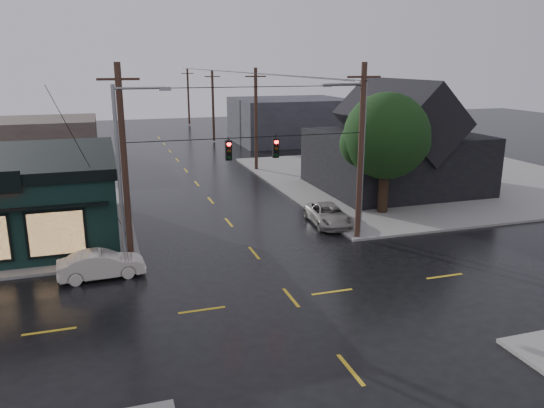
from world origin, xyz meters
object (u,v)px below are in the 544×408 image
object	(u,v)px
utility_pole_ne	(357,239)
corner_tree	(386,136)
sedan_cream	(101,265)
utility_pole_nw	(132,263)
suv_silver	(328,215)

from	to	relation	value
utility_pole_ne	corner_tree	bearing A→B (deg)	46.52
sedan_cream	utility_pole_nw	bearing A→B (deg)	-46.96
utility_pole_nw	sedan_cream	size ratio (longest dim) A/B	2.49
corner_tree	utility_pole_nw	distance (m)	18.40
sedan_cream	suv_silver	bearing A→B (deg)	-74.99
sedan_cream	suv_silver	distance (m)	14.73
suv_silver	utility_pole_ne	bearing A→B (deg)	-76.15
sedan_cream	suv_silver	xyz separation A→B (m)	(13.96, 4.68, -0.02)
corner_tree	utility_pole_ne	bearing A→B (deg)	-133.48
utility_pole_ne	sedan_cream	size ratio (longest dim) A/B	2.49
corner_tree	suv_silver	world-z (taller)	corner_tree
corner_tree	utility_pole_nw	xyz separation A→B (m)	(-17.07, -4.29, -5.36)
corner_tree	sedan_cream	bearing A→B (deg)	-162.53
suv_silver	corner_tree	bearing A→B (deg)	18.96
suv_silver	utility_pole_nw	bearing A→B (deg)	-161.13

